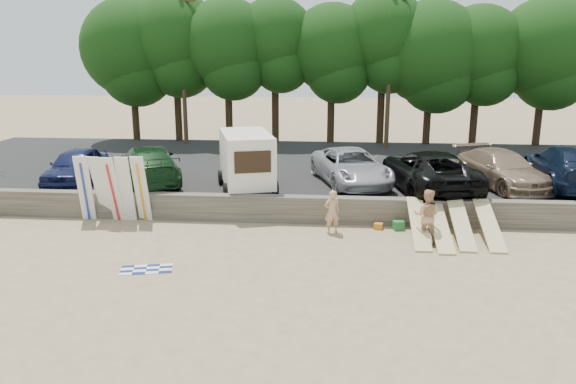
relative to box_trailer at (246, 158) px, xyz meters
name	(u,v)px	position (x,y,z in m)	size (l,w,h in m)	color
ground	(363,252)	(4.53, -5.00, -2.01)	(120.00, 120.00, 0.00)	tan
seawall	(360,211)	(4.53, -2.00, -1.51)	(44.00, 0.50, 1.00)	#6B6356
parking_lot	(354,172)	(4.53, 5.50, -1.66)	(44.00, 14.50, 0.70)	#282828
treeline	(343,45)	(3.88, 12.56, 4.52)	(33.10, 6.19, 9.11)	#382616
utility_poles	(389,65)	(6.53, 11.00, 3.41)	(25.80, 0.26, 9.00)	#473321
box_trailer	(246,158)	(0.00, 0.00, 0.00)	(2.88, 4.05, 2.35)	white
car_0	(76,166)	(-7.43, 0.49, -0.56)	(1.78, 4.41, 1.50)	#131944
car_1	(148,165)	(-4.36, 0.76, -0.50)	(2.28, 5.60, 1.62)	black
car_2	(351,167)	(4.27, 1.50, -0.58)	(2.44, 5.30, 1.47)	#ADADB2
car_3	(429,170)	(7.39, 0.57, -0.49)	(2.75, 5.96, 1.66)	black
car_4	(501,169)	(10.49, 1.46, -0.57)	(2.10, 5.16, 1.50)	#94785E
car_5	(569,167)	(13.20, 1.54, -0.43)	(2.46, 6.06, 1.76)	black
surfboard_upright_0	(85,188)	(-5.67, -2.60, -0.74)	(0.50, 0.06, 2.60)	white
surfboard_upright_1	(101,188)	(-5.11, -2.44, -0.76)	(0.50, 0.06, 2.60)	white
surfboard_upright_2	(113,190)	(-4.57, -2.63, -0.75)	(0.50, 0.06, 2.60)	white
surfboard_upright_3	(126,189)	(-4.10, -2.60, -0.74)	(0.50, 0.06, 2.60)	white
surfboard_upright_4	(141,189)	(-3.55, -2.50, -0.74)	(0.50, 0.06, 2.60)	white
surfboard_low_0	(419,223)	(6.47, -3.52, -1.46)	(0.56, 3.00, 0.07)	#D4C285
surfboard_low_1	(440,228)	(7.17, -3.68, -1.56)	(0.56, 3.00, 0.07)	#D4C285
surfboard_low_2	(461,223)	(7.89, -3.44, -1.45)	(0.56, 3.00, 0.07)	#D4C285
surfboard_low_3	(489,225)	(8.83, -3.44, -1.48)	(0.56, 3.00, 0.07)	#D4C285
beachgoer_a	(332,212)	(3.52, -3.17, -1.24)	(0.56, 0.37, 1.55)	tan
beachgoer_b	(427,216)	(6.68, -3.79, -1.12)	(0.87, 0.68, 1.80)	tan
cooler	(398,225)	(5.90, -2.60, -1.85)	(0.38, 0.30, 0.32)	#227F39
gear_bag	(378,226)	(5.19, -2.60, -1.90)	(0.30, 0.25, 0.22)	orange
beach_towel	(146,269)	(-1.88, -7.07, -2.01)	(1.50, 1.50, 0.00)	white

